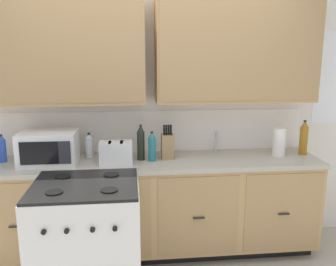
# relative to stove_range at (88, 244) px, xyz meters

# --- Properties ---
(wall_unit) EXTENTS (4.21, 0.40, 2.52)m
(wall_unit) POSITION_rel_stove_range_xyz_m (0.52, 0.83, 1.19)
(wall_unit) COLOR white
(wall_unit) RESTS_ON ground_plane
(counter_run) EXTENTS (3.04, 0.64, 0.91)m
(counter_run) POSITION_rel_stove_range_xyz_m (0.52, 0.63, -0.00)
(counter_run) COLOR black
(counter_run) RESTS_ON ground_plane
(stove_range) EXTENTS (0.76, 0.68, 0.95)m
(stove_range) POSITION_rel_stove_range_xyz_m (0.00, 0.00, 0.00)
(stove_range) COLOR white
(stove_range) RESTS_ON ground_plane
(microwave) EXTENTS (0.48, 0.37, 0.28)m
(microwave) POSITION_rel_stove_range_xyz_m (-0.37, 0.62, 0.58)
(microwave) COLOR white
(microwave) RESTS_ON counter_run
(toaster) EXTENTS (0.28, 0.18, 0.19)m
(toaster) POSITION_rel_stove_range_xyz_m (0.20, 0.56, 0.54)
(toaster) COLOR white
(toaster) RESTS_ON counter_run
(knife_block) EXTENTS (0.11, 0.14, 0.31)m
(knife_block) POSITION_rel_stove_range_xyz_m (0.66, 0.67, 0.56)
(knife_block) COLOR #9C794E
(knife_block) RESTS_ON counter_run
(sink_faucet) EXTENTS (0.02, 0.02, 0.20)m
(sink_faucet) POSITION_rel_stove_range_xyz_m (1.15, 0.84, 0.54)
(sink_faucet) COLOR #B2B5BA
(sink_faucet) RESTS_ON counter_run
(paper_towel_roll) EXTENTS (0.12, 0.12, 0.26)m
(paper_towel_roll) POSITION_rel_stove_range_xyz_m (1.70, 0.65, 0.57)
(paper_towel_roll) COLOR white
(paper_towel_roll) RESTS_ON counter_run
(bottle_teal) EXTENTS (0.06, 0.06, 0.27)m
(bottle_teal) POSITION_rel_stove_range_xyz_m (0.51, 0.60, 0.57)
(bottle_teal) COLOR #1E707A
(bottle_teal) RESTS_ON counter_run
(bottle_blue) EXTENTS (0.07, 0.07, 0.25)m
(bottle_blue) POSITION_rel_stove_range_xyz_m (-0.79, 0.71, 0.56)
(bottle_blue) COLOR blue
(bottle_blue) RESTS_ON counter_run
(bottle_clear) EXTENTS (0.07, 0.07, 0.23)m
(bottle_clear) POSITION_rel_stove_range_xyz_m (-0.05, 0.77, 0.56)
(bottle_clear) COLOR silver
(bottle_clear) RESTS_ON counter_run
(bottle_dark) EXTENTS (0.07, 0.07, 0.32)m
(bottle_dark) POSITION_rel_stove_range_xyz_m (0.42, 0.65, 0.60)
(bottle_dark) COLOR black
(bottle_dark) RESTS_ON counter_run
(bottle_amber) EXTENTS (0.08, 0.08, 0.33)m
(bottle_amber) POSITION_rel_stove_range_xyz_m (1.95, 0.67, 0.60)
(bottle_amber) COLOR #9E6619
(bottle_amber) RESTS_ON counter_run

